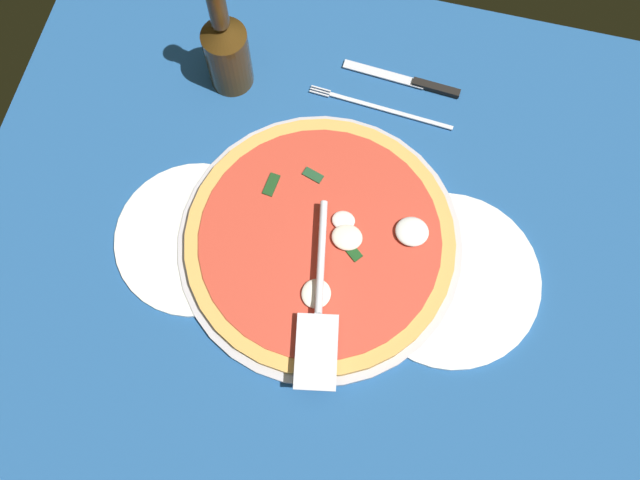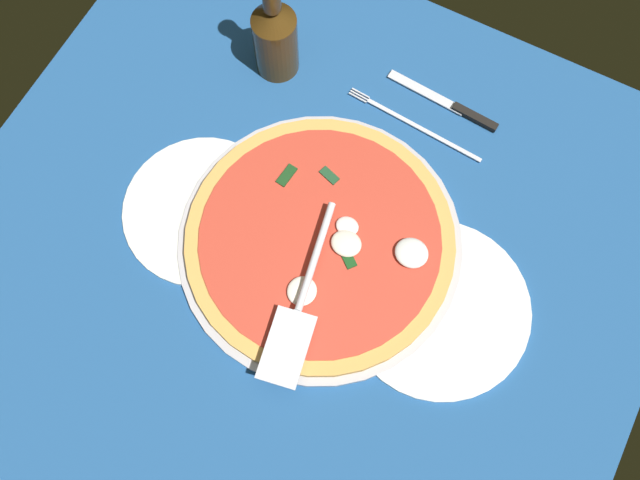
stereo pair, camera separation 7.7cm
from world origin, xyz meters
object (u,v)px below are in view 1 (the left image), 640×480
object	(u,v)px
dinner_plate_left	(196,238)
dinner_plate_right	(449,279)
beer_bottle	(226,50)
pizza_server	(319,303)
place_setting_far	(397,96)
pizza	(321,241)

from	to	relation	value
dinner_plate_left	dinner_plate_right	world-z (taller)	same
beer_bottle	pizza_server	bearing A→B (deg)	-56.30
dinner_plate_left	place_setting_far	size ratio (longest dim) A/B	0.98
dinner_plate_right	place_setting_far	size ratio (longest dim) A/B	1.08
pizza	pizza_server	distance (cm)	9.58
pizza	pizza_server	xyz separation A→B (cm)	(1.86, -9.07, 2.42)
place_setting_far	beer_bottle	distance (cm)	25.78
dinner_plate_left	pizza_server	size ratio (longest dim) A/B	0.89
beer_bottle	place_setting_far	bearing A→B (deg)	6.80
pizza_server	beer_bottle	bearing A→B (deg)	-157.17
dinner_plate_left	beer_bottle	xyz separation A→B (cm)	(-2.14, 25.66, 7.25)
dinner_plate_right	pizza_server	world-z (taller)	pizza_server
dinner_plate_left	place_setting_far	bearing A→B (deg)	51.94
pizza	place_setting_far	xyz separation A→B (cm)	(5.36, 25.37, -1.74)
pizza	beer_bottle	xyz separation A→B (cm)	(-19.17, 22.45, 5.67)
dinner_plate_left	pizza_server	xyz separation A→B (cm)	(18.88, -5.86, 4.01)
dinner_plate_left	pizza	world-z (taller)	pizza
pizza	beer_bottle	distance (cm)	30.06
dinner_plate_right	pizza	world-z (taller)	pizza
pizza	beer_bottle	size ratio (longest dim) A/B	1.71
dinner_plate_left	pizza_server	world-z (taller)	pizza_server
dinner_plate_right	pizza_server	distance (cm)	18.55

